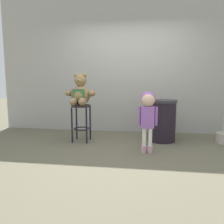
{
  "coord_description": "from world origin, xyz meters",
  "views": [
    {
      "loc": [
        0.29,
        -3.14,
        1.08
      ],
      "look_at": [
        -0.23,
        0.49,
        0.6
      ],
      "focal_mm": 33.24,
      "sensor_mm": 36.0,
      "label": 1
    }
  ],
  "objects_px": {
    "child_walking": "(148,109)",
    "trash_bin": "(162,120)",
    "bar_stool_with_teddy": "(81,115)",
    "teddy_bear": "(80,93)"
  },
  "relations": [
    {
      "from": "child_walking",
      "to": "trash_bin",
      "type": "xyz_separation_m",
      "value": [
        0.3,
        0.77,
        -0.31
      ]
    },
    {
      "from": "bar_stool_with_teddy",
      "to": "teddy_bear",
      "type": "bearing_deg",
      "value": -90.0
    },
    {
      "from": "teddy_bear",
      "to": "bar_stool_with_teddy",
      "type": "bearing_deg",
      "value": 90.0
    },
    {
      "from": "teddy_bear",
      "to": "child_walking",
      "type": "bearing_deg",
      "value": -21.28
    },
    {
      "from": "trash_bin",
      "to": "bar_stool_with_teddy",
      "type": "bearing_deg",
      "value": -170.33
    },
    {
      "from": "bar_stool_with_teddy",
      "to": "trash_bin",
      "type": "bearing_deg",
      "value": 9.67
    },
    {
      "from": "bar_stool_with_teddy",
      "to": "trash_bin",
      "type": "height_order",
      "value": "trash_bin"
    },
    {
      "from": "teddy_bear",
      "to": "child_walking",
      "type": "xyz_separation_m",
      "value": [
        1.23,
        -0.48,
        -0.22
      ]
    },
    {
      "from": "child_walking",
      "to": "trash_bin",
      "type": "bearing_deg",
      "value": -21.02
    },
    {
      "from": "teddy_bear",
      "to": "trash_bin",
      "type": "distance_m",
      "value": 1.64
    }
  ]
}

